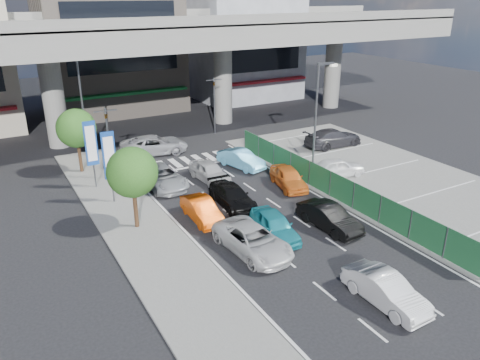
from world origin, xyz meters
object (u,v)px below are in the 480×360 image
traffic_light_left (107,126)px  sedan_black_mid (232,196)px  street_lamp_left (84,98)px  tree_far (76,128)px  signboard_far (91,145)px  sedan_white_mid_left (253,240)px  taxi_orange_right (289,178)px  traffic_cone (309,171)px  tree_near (132,173)px  taxi_teal_mid (275,225)px  hatch_black_mid_right (329,217)px  street_lamp_right (318,109)px  signboard_near (109,158)px  sedan_white_front_mid (210,171)px  crossing_wagon_silver (154,145)px  parked_sedan_dgrey (333,138)px  wagon_silver_front_left (162,177)px  parked_sedan_white (338,167)px  hatch_white_back_mid (386,290)px  taxi_orange_left (202,210)px  traffic_light_right (214,91)px  kei_truck_front_right (241,159)px

traffic_light_left → sedan_black_mid: bearing=-56.3°
street_lamp_left → tree_far: size_ratio=1.67×
signboard_far → sedan_black_mid: (6.74, -7.02, -2.43)m
street_lamp_left → sedan_white_mid_left: size_ratio=1.61×
taxi_orange_right → traffic_cone: taxi_orange_right is taller
tree_near → taxi_teal_mid: tree_near is taller
hatch_black_mid_right → street_lamp_right: bearing=53.3°
taxi_teal_mid → taxi_orange_right: (4.71, 5.39, 0.00)m
tree_near → sedan_white_mid_left: (4.35, -5.48, -2.70)m
signboard_near → signboard_far: 3.03m
taxi_teal_mid → taxi_orange_right: size_ratio=1.00×
tree_near → taxi_orange_right: size_ratio=1.19×
signboard_far → traffic_cone: bearing=-21.0°
sedan_white_front_mid → crossing_wagon_silver: 7.66m
tree_far → sedan_white_mid_left: bearing=-72.1°
taxi_orange_right → parked_sedan_dgrey: 10.05m
sedan_black_mid → parked_sedan_dgrey: 14.60m
tree_near → crossing_wagon_silver: bearing=65.8°
tree_near → wagon_silver_front_left: size_ratio=0.97×
crossing_wagon_silver → signboard_far: bearing=138.5°
traffic_cone → parked_sedan_white: bearing=-31.5°
wagon_silver_front_left → sedan_white_front_mid: same height
signboard_far → parked_sedan_dgrey: 20.14m
street_lamp_right → hatch_black_mid_right: (-4.74, -7.40, -4.08)m
signboard_near → hatch_black_mid_right: signboard_near is taller
street_lamp_right → hatch_white_back_mid: size_ratio=1.95×
taxi_orange_left → sedan_black_mid: (2.50, 0.87, -0.00)m
sedan_black_mid → sedan_white_front_mid: 4.49m
signboard_near → sedan_white_front_mid: signboard_near is taller
wagon_silver_front_left → hatch_black_mid_right: bearing=-63.9°
wagon_silver_front_left → parked_sedan_white: 12.54m
wagon_silver_front_left → sedan_white_front_mid: (3.32, -0.63, 0.00)m
taxi_orange_left → sedan_white_front_mid: 6.16m
traffic_light_right → hatch_white_back_mid: 27.68m
street_lamp_left → traffic_light_right: bearing=4.8°
signboard_far → crossing_wagon_silver: size_ratio=0.85×
signboard_far → tree_near: size_ratio=0.98×
crossing_wagon_silver → wagon_silver_front_left: bearing=173.0°
signboard_far → traffic_cone: (13.98, -5.36, -2.69)m
traffic_cone → traffic_light_left: bearing=153.2°
tree_far → parked_sedan_dgrey: size_ratio=0.91×
taxi_teal_mid → kei_truck_front_right: (3.78, 10.32, -0.02)m
tree_near → taxi_orange_right: tree_near is taller
parked_sedan_dgrey → sedan_black_mid: bearing=116.4°
street_lamp_right → taxi_orange_right: street_lamp_right is taller
tree_near → street_lamp_left: bearing=87.2°
signboard_near → parked_sedan_white: signboard_near is taller
kei_truck_front_right → traffic_cone: bearing=-64.7°
sedan_white_front_mid → kei_truck_front_right: size_ratio=0.99×
hatch_white_back_mid → traffic_cone: bearing=63.5°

